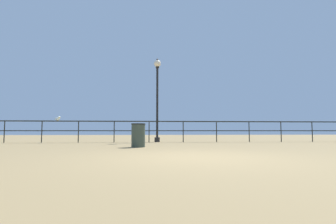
{
  "coord_description": "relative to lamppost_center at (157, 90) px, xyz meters",
  "views": [
    {
      "loc": [
        -0.97,
        -5.16,
        0.53
      ],
      "look_at": [
        0.04,
        6.54,
        1.4
      ],
      "focal_mm": 27.41,
      "sensor_mm": 36.0,
      "label": 1
    }
  ],
  "objects": [
    {
      "name": "seagull_on_rail",
      "position": [
        -4.6,
        -0.25,
        -1.42
      ],
      "size": [
        0.35,
        0.32,
        0.2
      ],
      "color": "white",
      "rests_on": "pier_railing"
    },
    {
      "name": "ground_plane",
      "position": [
        0.42,
        -7.27,
        -2.51
      ],
      "size": [
        60.0,
        60.0,
        0.0
      ],
      "primitive_type": "plane",
      "color": "#93794E"
    },
    {
      "name": "lamppost_center",
      "position": [
        0.0,
        0.0,
        0.0
      ],
      "size": [
        0.34,
        0.34,
        4.13
      ],
      "color": "black",
      "rests_on": "ground_plane"
    },
    {
      "name": "trash_bin",
      "position": [
        -0.79,
        -3.93,
        -2.12
      ],
      "size": [
        0.47,
        0.47,
        0.78
      ],
      "color": "#343F33",
      "rests_on": "ground_plane"
    },
    {
      "name": "pier_railing",
      "position": [
        0.42,
        -0.24,
        -1.78
      ],
      "size": [
        24.53,
        0.05,
        1.01
      ],
      "color": "black",
      "rests_on": "ground_plane"
    }
  ]
}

